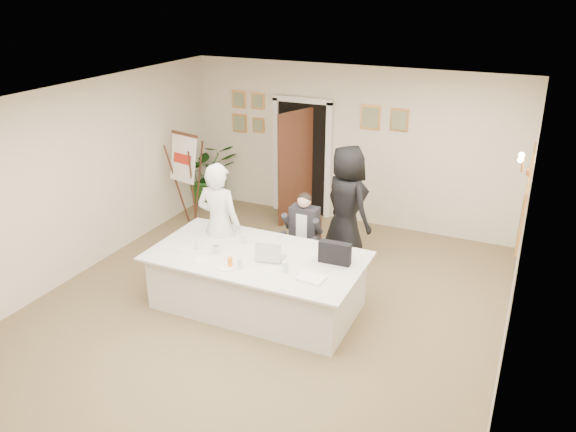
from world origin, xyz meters
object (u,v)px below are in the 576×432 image
(standing_man, at_px, (219,225))
(paper_stack, at_px, (311,278))
(oj_glass, at_px, (230,262))
(steel_jug, at_px, (216,250))
(flip_chart, at_px, (189,184))
(seated_man, at_px, (303,235))
(potted_palm, at_px, (208,172))
(laptop_bag, at_px, (335,253))
(conference_table, at_px, (257,281))
(laptop, at_px, (272,249))
(standing_woman, at_px, (347,205))

(standing_man, bearing_deg, paper_stack, 157.88)
(oj_glass, xyz_separation_m, steel_jug, (-0.35, 0.25, -0.01))
(flip_chart, bearing_deg, oj_glass, -47.37)
(steel_jug, bearing_deg, seated_man, 60.33)
(potted_palm, bearing_deg, laptop_bag, -37.91)
(steel_jug, bearing_deg, flip_chart, 130.85)
(conference_table, relative_size, oj_glass, 21.60)
(standing_man, relative_size, oj_glass, 14.05)
(seated_man, xyz_separation_m, paper_stack, (0.69, -1.39, 0.14))
(steel_jug, bearing_deg, conference_table, 19.13)
(seated_man, bearing_deg, conference_table, -101.85)
(standing_man, distance_m, paper_stack, 1.82)
(oj_glass, bearing_deg, steel_jug, 144.48)
(laptop, xyz_separation_m, oj_glass, (-0.38, -0.42, -0.07))
(potted_palm, relative_size, laptop_bag, 3.00)
(seated_man, bearing_deg, oj_glass, -104.34)
(standing_woman, relative_size, laptop, 5.24)
(oj_glass, bearing_deg, laptop_bag, 28.83)
(standing_man, xyz_separation_m, oj_glass, (0.63, -0.80, -0.07))
(seated_man, relative_size, potted_palm, 1.06)
(seated_man, xyz_separation_m, standing_woman, (0.41, 0.73, 0.28))
(standing_man, height_order, laptop_bag, standing_man)
(flip_chart, bearing_deg, standing_man, -45.40)
(seated_man, distance_m, standing_woman, 0.88)
(standing_woman, distance_m, laptop_bag, 1.64)
(seated_man, bearing_deg, laptop, -89.75)
(steel_jug, bearing_deg, laptop_bag, 14.26)
(laptop_bag, xyz_separation_m, paper_stack, (-0.11, -0.52, -0.13))
(oj_glass, bearing_deg, standing_man, 128.19)
(standing_woman, xyz_separation_m, oj_glass, (-0.77, -2.23, -0.09))
(laptop_bag, relative_size, oj_glass, 3.18)
(flip_chart, height_order, standing_woman, standing_woman)
(conference_table, relative_size, potted_palm, 2.26)
(laptop, distance_m, laptop_bag, 0.81)
(potted_palm, distance_m, steel_jug, 3.91)
(standing_woman, height_order, paper_stack, standing_woman)
(laptop_bag, xyz_separation_m, oj_glass, (-1.16, -0.64, -0.08))
(standing_woman, distance_m, potted_palm, 3.54)
(potted_palm, bearing_deg, laptop, -46.71)
(conference_table, bearing_deg, oj_glass, -109.40)
(conference_table, distance_m, standing_man, 1.01)
(oj_glass, bearing_deg, laptop, 47.96)
(conference_table, relative_size, paper_stack, 8.61)
(seated_man, distance_m, potted_palm, 3.51)
(seated_man, height_order, laptop_bag, seated_man)
(standing_man, distance_m, oj_glass, 1.03)
(flip_chart, xyz_separation_m, standing_man, (1.61, -1.64, 0.14))
(standing_woman, height_order, laptop, standing_woman)
(conference_table, distance_m, potted_palm, 4.08)
(potted_palm, relative_size, laptop, 3.49)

